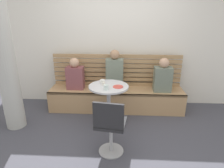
{
  "coord_description": "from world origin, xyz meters",
  "views": [
    {
      "loc": [
        0.13,
        -2.52,
        1.9
      ],
      "look_at": [
        -0.05,
        0.66,
        0.75
      ],
      "focal_mm": 31.53,
      "sensor_mm": 36.0,
      "label": 1
    }
  ],
  "objects_px": {
    "booth_bench": "(116,99)",
    "person_adult": "(115,72)",
    "cup_glass_short": "(106,87)",
    "cafe_table": "(109,98)",
    "person_child_left": "(163,77)",
    "plate_small": "(118,87)",
    "person_child_middle": "(75,75)",
    "white_chair": "(110,126)",
    "cup_espresso_small": "(104,84)",
    "cup_ceramic_white": "(102,82)"
  },
  "relations": [
    {
      "from": "booth_bench",
      "to": "person_adult",
      "type": "relative_size",
      "value": 3.38
    },
    {
      "from": "booth_bench",
      "to": "cup_glass_short",
      "type": "distance_m",
      "value": 0.97
    },
    {
      "from": "cafe_table",
      "to": "person_child_left",
      "type": "xyz_separation_m",
      "value": [
        1.02,
        0.57,
        0.22
      ]
    },
    {
      "from": "person_child_left",
      "to": "plate_small",
      "type": "height_order",
      "value": "person_child_left"
    },
    {
      "from": "person_adult",
      "to": "person_child_middle",
      "type": "distance_m",
      "value": 0.8
    },
    {
      "from": "person_child_left",
      "to": "person_child_middle",
      "type": "height_order",
      "value": "person_child_left"
    },
    {
      "from": "white_chair",
      "to": "cup_espresso_small",
      "type": "distance_m",
      "value": 0.91
    },
    {
      "from": "cup_glass_short",
      "to": "cup_espresso_small",
      "type": "xyz_separation_m",
      "value": [
        -0.06,
        0.21,
        -0.01
      ]
    },
    {
      "from": "cup_glass_short",
      "to": "plate_small",
      "type": "bearing_deg",
      "value": 33.39
    },
    {
      "from": "person_adult",
      "to": "cup_espresso_small",
      "type": "xyz_separation_m",
      "value": [
        -0.16,
        -0.61,
        -0.03
      ]
    },
    {
      "from": "person_adult",
      "to": "cup_glass_short",
      "type": "relative_size",
      "value": 9.99
    },
    {
      "from": "person_adult",
      "to": "cup_glass_short",
      "type": "bearing_deg",
      "value": -97.03
    },
    {
      "from": "cup_ceramic_white",
      "to": "cup_espresso_small",
      "type": "distance_m",
      "value": 0.08
    },
    {
      "from": "person_child_middle",
      "to": "cup_espresso_small",
      "type": "xyz_separation_m",
      "value": [
        0.63,
        -0.59,
        0.05
      ]
    },
    {
      "from": "cafe_table",
      "to": "booth_bench",
      "type": "bearing_deg",
      "value": 79.76
    },
    {
      "from": "cafe_table",
      "to": "white_chair",
      "type": "xyz_separation_m",
      "value": [
        0.08,
        -0.81,
        -0.05
      ]
    },
    {
      "from": "person_child_middle",
      "to": "cup_ceramic_white",
      "type": "xyz_separation_m",
      "value": [
        0.6,
        -0.51,
        0.06
      ]
    },
    {
      "from": "white_chair",
      "to": "person_child_middle",
      "type": "xyz_separation_m",
      "value": [
        -0.8,
        1.43,
        0.26
      ]
    },
    {
      "from": "person_child_left",
      "to": "cup_espresso_small",
      "type": "relative_size",
      "value": 11.93
    },
    {
      "from": "plate_small",
      "to": "cup_espresso_small",
      "type": "bearing_deg",
      "value": 161.81
    },
    {
      "from": "booth_bench",
      "to": "cup_espresso_small",
      "type": "distance_m",
      "value": 0.82
    },
    {
      "from": "white_chair",
      "to": "person_adult",
      "type": "bearing_deg",
      "value": 90.16
    },
    {
      "from": "person_child_middle",
      "to": "plate_small",
      "type": "relative_size",
      "value": 3.74
    },
    {
      "from": "person_adult",
      "to": "person_child_left",
      "type": "distance_m",
      "value": 0.95
    },
    {
      "from": "cafe_table",
      "to": "person_child_left",
      "type": "bearing_deg",
      "value": 29.27
    },
    {
      "from": "white_chair",
      "to": "cup_ceramic_white",
      "type": "relative_size",
      "value": 10.63
    },
    {
      "from": "booth_bench",
      "to": "cup_espresso_small",
      "type": "height_order",
      "value": "cup_espresso_small"
    },
    {
      "from": "cup_ceramic_white",
      "to": "person_adult",
      "type": "bearing_deg",
      "value": 70.38
    },
    {
      "from": "white_chair",
      "to": "cup_espresso_small",
      "type": "xyz_separation_m",
      "value": [
        -0.17,
        0.84,
        0.3
      ]
    },
    {
      "from": "person_child_left",
      "to": "plate_small",
      "type": "relative_size",
      "value": 3.93
    },
    {
      "from": "cup_espresso_small",
      "to": "cup_glass_short",
      "type": "bearing_deg",
      "value": -73.44
    },
    {
      "from": "person_adult",
      "to": "person_child_middle",
      "type": "relative_size",
      "value": 1.26
    },
    {
      "from": "plate_small",
      "to": "person_adult",
      "type": "bearing_deg",
      "value": 97.16
    },
    {
      "from": "person_child_left",
      "to": "cup_espresso_small",
      "type": "height_order",
      "value": "person_child_left"
    },
    {
      "from": "cafe_table",
      "to": "cup_espresso_small",
      "type": "distance_m",
      "value": 0.27
    },
    {
      "from": "cafe_table",
      "to": "cup_ceramic_white",
      "type": "bearing_deg",
      "value": 137.82
    },
    {
      "from": "person_child_left",
      "to": "cup_glass_short",
      "type": "height_order",
      "value": "person_child_left"
    },
    {
      "from": "person_adult",
      "to": "person_child_left",
      "type": "height_order",
      "value": "person_adult"
    },
    {
      "from": "person_child_middle",
      "to": "cup_ceramic_white",
      "type": "height_order",
      "value": "person_child_middle"
    },
    {
      "from": "person_child_middle",
      "to": "cup_ceramic_white",
      "type": "distance_m",
      "value": 0.79
    },
    {
      "from": "person_child_left",
      "to": "cup_glass_short",
      "type": "bearing_deg",
      "value": -144.31
    },
    {
      "from": "person_adult",
      "to": "person_child_left",
      "type": "relative_size",
      "value": 1.2
    },
    {
      "from": "cafe_table",
      "to": "cup_ceramic_white",
      "type": "relative_size",
      "value": 9.25
    },
    {
      "from": "cup_glass_short",
      "to": "cafe_table",
      "type": "bearing_deg",
      "value": 81.39
    },
    {
      "from": "cafe_table",
      "to": "plate_small",
      "type": "distance_m",
      "value": 0.28
    },
    {
      "from": "person_adult",
      "to": "booth_bench",
      "type": "bearing_deg",
      "value": -50.16
    },
    {
      "from": "cafe_table",
      "to": "cup_ceramic_white",
      "type": "xyz_separation_m",
      "value": [
        -0.12,
        0.11,
        0.26
      ]
    },
    {
      "from": "person_child_middle",
      "to": "cup_espresso_small",
      "type": "distance_m",
      "value": 0.87
    },
    {
      "from": "person_child_middle",
      "to": "person_child_left",
      "type": "bearing_deg",
      "value": -1.58
    },
    {
      "from": "cup_espresso_small",
      "to": "white_chair",
      "type": "bearing_deg",
      "value": -78.77
    }
  ]
}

